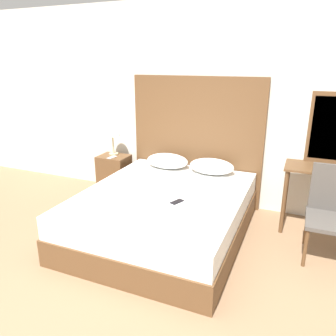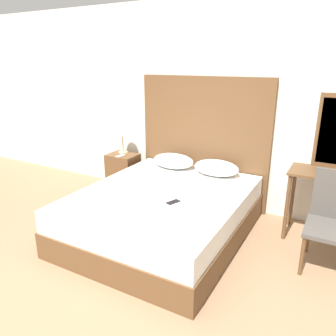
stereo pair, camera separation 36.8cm
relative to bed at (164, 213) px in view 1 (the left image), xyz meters
name	(u,v)px [view 1 (the left image)]	position (x,y,z in m)	size (l,w,h in m)	color
ground_plane	(94,315)	(0.00, -1.40, -0.26)	(16.00, 16.00, 0.00)	#8C6B4C
wall_back	(198,106)	(0.00, 1.17, 1.09)	(10.00, 0.06, 2.70)	silver
bed	(164,213)	(0.00, 0.00, 0.00)	(1.75, 2.13, 0.53)	brown
headboard	(196,141)	(0.00, 1.09, 0.61)	(1.84, 0.05, 1.74)	brown
pillow_left	(167,161)	(-0.31, 0.82, 0.36)	(0.58, 0.39, 0.19)	white
pillow_right	(212,166)	(0.31, 0.82, 0.36)	(0.58, 0.39, 0.19)	white
phone_on_bed	(177,202)	(0.23, -0.21, 0.27)	(0.12, 0.17, 0.01)	black
nightstand	(114,175)	(-1.18, 0.84, 0.04)	(0.43, 0.35, 0.59)	brown
table_lamp	(112,132)	(-1.22, 0.91, 0.68)	(0.24, 0.24, 0.44)	tan
phone_on_nightstand	(112,157)	(-1.15, 0.75, 0.34)	(0.09, 0.16, 0.01)	#B7B7BC
vanity_desk	(324,181)	(1.64, 0.76, 0.37)	(0.87, 0.46, 0.79)	brown
vanity_mirror	(331,129)	(1.64, 0.96, 0.94)	(0.49, 0.03, 0.82)	brown
chair	(329,209)	(1.69, 0.28, 0.25)	(0.41, 0.51, 0.94)	#4C4742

